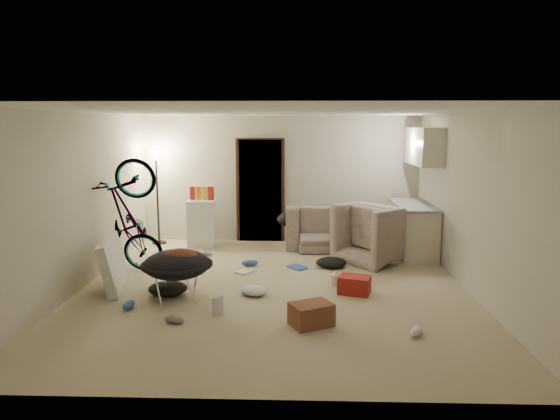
{
  "coord_description": "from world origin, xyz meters",
  "views": [
    {
      "loc": [
        0.32,
        -6.92,
        2.31
      ],
      "look_at": [
        0.07,
        0.6,
        1.04
      ],
      "focal_mm": 32.0,
      "sensor_mm": 36.0,
      "label": 1
    }
  ],
  "objects_px": {
    "tv_box": "(113,263)",
    "drink_case_b": "(354,285)",
    "armchair": "(382,239)",
    "juicer": "(336,279)",
    "bicycle": "(130,243)",
    "kitchen_counter": "(413,230)",
    "drink_case_a": "(311,314)",
    "floor_lamp": "(157,178)",
    "saucer_chair": "(177,271)",
    "sofa": "(341,232)",
    "mini_fridge": "(202,223)"
  },
  "relations": [
    {
      "from": "bicycle",
      "to": "drink_case_b",
      "type": "xyz_separation_m",
      "value": [
        3.43,
        -0.88,
        -0.37
      ]
    },
    {
      "from": "kitchen_counter",
      "to": "juicer",
      "type": "height_order",
      "value": "kitchen_counter"
    },
    {
      "from": "tv_box",
      "to": "juicer",
      "type": "xyz_separation_m",
      "value": [
        3.21,
        0.23,
        -0.27
      ]
    },
    {
      "from": "bicycle",
      "to": "juicer",
      "type": "height_order",
      "value": "bicycle"
    },
    {
      "from": "floor_lamp",
      "to": "mini_fridge",
      "type": "relative_size",
      "value": 2.03
    },
    {
      "from": "kitchen_counter",
      "to": "mini_fridge",
      "type": "distance_m",
      "value": 3.99
    },
    {
      "from": "floor_lamp",
      "to": "juicer",
      "type": "xyz_separation_m",
      "value": [
        3.31,
        -2.52,
        -1.21
      ]
    },
    {
      "from": "kitchen_counter",
      "to": "tv_box",
      "type": "xyz_separation_m",
      "value": [
        -4.73,
        -2.1,
        -0.08
      ]
    },
    {
      "from": "kitchen_counter",
      "to": "saucer_chair",
      "type": "height_order",
      "value": "kitchen_counter"
    },
    {
      "from": "mini_fridge",
      "to": "juicer",
      "type": "distance_m",
      "value": 3.45
    },
    {
      "from": "kitchen_counter",
      "to": "mini_fridge",
      "type": "height_order",
      "value": "mini_fridge"
    },
    {
      "from": "sofa",
      "to": "bicycle",
      "type": "relative_size",
      "value": 1.13
    },
    {
      "from": "mini_fridge",
      "to": "tv_box",
      "type": "bearing_deg",
      "value": -110.21
    },
    {
      "from": "tv_box",
      "to": "drink_case_a",
      "type": "bearing_deg",
      "value": -35.5
    },
    {
      "from": "kitchen_counter",
      "to": "armchair",
      "type": "height_order",
      "value": "kitchen_counter"
    },
    {
      "from": "kitchen_counter",
      "to": "drink_case_a",
      "type": "height_order",
      "value": "kitchen_counter"
    },
    {
      "from": "saucer_chair",
      "to": "drink_case_b",
      "type": "bearing_deg",
      "value": 8.01
    },
    {
      "from": "mini_fridge",
      "to": "floor_lamp",
      "type": "bearing_deg",
      "value": 169.75
    },
    {
      "from": "tv_box",
      "to": "drink_case_a",
      "type": "height_order",
      "value": "tv_box"
    },
    {
      "from": "kitchen_counter",
      "to": "sofa",
      "type": "relative_size",
      "value": 0.71
    },
    {
      "from": "mini_fridge",
      "to": "saucer_chair",
      "type": "height_order",
      "value": "mini_fridge"
    },
    {
      "from": "floor_lamp",
      "to": "saucer_chair",
      "type": "relative_size",
      "value": 1.9
    },
    {
      "from": "tv_box",
      "to": "drink_case_b",
      "type": "xyz_separation_m",
      "value": [
        3.43,
        -0.12,
        -0.24
      ]
    },
    {
      "from": "floor_lamp",
      "to": "tv_box",
      "type": "distance_m",
      "value": 2.91
    },
    {
      "from": "drink_case_b",
      "to": "juicer",
      "type": "relative_size",
      "value": 1.78
    },
    {
      "from": "tv_box",
      "to": "juicer",
      "type": "distance_m",
      "value": 3.23
    },
    {
      "from": "saucer_chair",
      "to": "juicer",
      "type": "height_order",
      "value": "saucer_chair"
    },
    {
      "from": "armchair",
      "to": "mini_fridge",
      "type": "distance_m",
      "value": 3.46
    },
    {
      "from": "mini_fridge",
      "to": "drink_case_b",
      "type": "height_order",
      "value": "mini_fridge"
    },
    {
      "from": "bicycle",
      "to": "drink_case_b",
      "type": "height_order",
      "value": "bicycle"
    },
    {
      "from": "kitchen_counter",
      "to": "mini_fridge",
      "type": "xyz_separation_m",
      "value": [
        -3.95,
        0.55,
        0.01
      ]
    },
    {
      "from": "sofa",
      "to": "armchair",
      "type": "height_order",
      "value": "armchair"
    },
    {
      "from": "saucer_chair",
      "to": "drink_case_b",
      "type": "height_order",
      "value": "saucer_chair"
    },
    {
      "from": "armchair",
      "to": "juicer",
      "type": "distance_m",
      "value": 1.75
    },
    {
      "from": "bicycle",
      "to": "mini_fridge",
      "type": "height_order",
      "value": "bicycle"
    },
    {
      "from": "floor_lamp",
      "to": "mini_fridge",
      "type": "xyz_separation_m",
      "value": [
        0.88,
        -0.1,
        -0.86
      ]
    },
    {
      "from": "mini_fridge",
      "to": "drink_case_a",
      "type": "bearing_deg",
      "value": -66.55
    },
    {
      "from": "armchair",
      "to": "mini_fridge",
      "type": "relative_size",
      "value": 1.25
    },
    {
      "from": "armchair",
      "to": "bicycle",
      "type": "height_order",
      "value": "bicycle"
    },
    {
      "from": "kitchen_counter",
      "to": "drink_case_b",
      "type": "distance_m",
      "value": 2.59
    },
    {
      "from": "kitchen_counter",
      "to": "drink_case_a",
      "type": "xyz_separation_m",
      "value": [
        -1.93,
        -3.37,
        -0.31
      ]
    },
    {
      "from": "saucer_chair",
      "to": "mini_fridge",
      "type": "bearing_deg",
      "value": 94.66
    },
    {
      "from": "drink_case_a",
      "to": "drink_case_b",
      "type": "bearing_deg",
      "value": 33.74
    },
    {
      "from": "floor_lamp",
      "to": "saucer_chair",
      "type": "bearing_deg",
      "value": -70.51
    },
    {
      "from": "mini_fridge",
      "to": "kitchen_counter",
      "type": "bearing_deg",
      "value": -11.71
    },
    {
      "from": "bicycle",
      "to": "kitchen_counter",
      "type": "bearing_deg",
      "value": -74.03
    },
    {
      "from": "armchair",
      "to": "saucer_chair",
      "type": "bearing_deg",
      "value": 87.38
    },
    {
      "from": "armchair",
      "to": "juicer",
      "type": "relative_size",
      "value": 4.67
    },
    {
      "from": "saucer_chair",
      "to": "drink_case_b",
      "type": "distance_m",
      "value": 2.44
    },
    {
      "from": "sofa",
      "to": "drink_case_b",
      "type": "bearing_deg",
      "value": 88.77
    }
  ]
}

